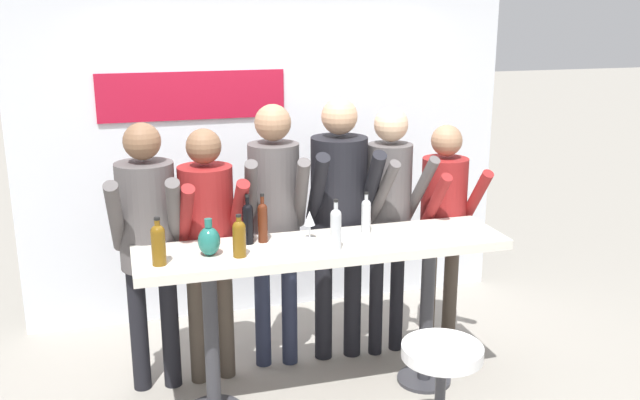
{
  "coord_description": "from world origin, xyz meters",
  "views": [
    {
      "loc": [
        -1.16,
        -3.94,
        2.46
      ],
      "look_at": [
        0.0,
        0.08,
        1.3
      ],
      "focal_mm": 40.0,
      "sensor_mm": 36.0,
      "label": 1
    }
  ],
  "objects_px": {
    "person_far_left": "(148,229)",
    "wine_bottle_4": "(366,214)",
    "tasting_table": "(324,270)",
    "person_center_left": "(274,207)",
    "person_center_right": "(390,202)",
    "wine_bottle_0": "(158,243)",
    "decorative_vase": "(209,241)",
    "person_center": "(339,202)",
    "wine_bottle_1": "(248,221)",
    "bar_stool": "(441,381)",
    "person_right": "(444,213)",
    "wine_bottle_3": "(263,220)",
    "wine_bottle_2": "(336,227)",
    "person_left": "(208,229)",
    "wine_bottle_5": "(239,237)",
    "wine_glass_0": "(310,219)"
  },
  "relations": [
    {
      "from": "tasting_table",
      "to": "person_center_right",
      "type": "relative_size",
      "value": 1.27
    },
    {
      "from": "wine_bottle_1",
      "to": "person_far_left",
      "type": "bearing_deg",
      "value": 152.78
    },
    {
      "from": "person_center_right",
      "to": "decorative_vase",
      "type": "bearing_deg",
      "value": -166.9
    },
    {
      "from": "wine_bottle_2",
      "to": "tasting_table",
      "type": "bearing_deg",
      "value": 104.7
    },
    {
      "from": "person_center",
      "to": "decorative_vase",
      "type": "bearing_deg",
      "value": -147.03
    },
    {
      "from": "bar_stool",
      "to": "wine_bottle_0",
      "type": "bearing_deg",
      "value": 156.69
    },
    {
      "from": "person_center_right",
      "to": "person_right",
      "type": "bearing_deg",
      "value": -13.99
    },
    {
      "from": "person_center",
      "to": "person_far_left",
      "type": "bearing_deg",
      "value": -172.07
    },
    {
      "from": "tasting_table",
      "to": "person_left",
      "type": "distance_m",
      "value": 0.8
    },
    {
      "from": "wine_bottle_0",
      "to": "decorative_vase",
      "type": "relative_size",
      "value": 1.25
    },
    {
      "from": "wine_bottle_5",
      "to": "person_center",
      "type": "bearing_deg",
      "value": 36.78
    },
    {
      "from": "wine_bottle_0",
      "to": "wine_bottle_3",
      "type": "relative_size",
      "value": 0.9
    },
    {
      "from": "person_center",
      "to": "wine_bottle_4",
      "type": "relative_size",
      "value": 7.0
    },
    {
      "from": "bar_stool",
      "to": "wine_bottle_2",
      "type": "bearing_deg",
      "value": 125.81
    },
    {
      "from": "tasting_table",
      "to": "person_left",
      "type": "height_order",
      "value": "person_left"
    },
    {
      "from": "person_center_right",
      "to": "wine_bottle_1",
      "type": "xyz_separation_m",
      "value": [
        -1.05,
        -0.35,
        0.05
      ]
    },
    {
      "from": "person_right",
      "to": "wine_bottle_3",
      "type": "relative_size",
      "value": 5.44
    },
    {
      "from": "person_far_left",
      "to": "person_left",
      "type": "relative_size",
      "value": 1.03
    },
    {
      "from": "wine_bottle_3",
      "to": "wine_glass_0",
      "type": "height_order",
      "value": "wine_bottle_3"
    },
    {
      "from": "bar_stool",
      "to": "person_center_left",
      "type": "xyz_separation_m",
      "value": [
        -0.66,
        1.23,
        0.72
      ]
    },
    {
      "from": "person_center_right",
      "to": "wine_bottle_0",
      "type": "distance_m",
      "value": 1.7
    },
    {
      "from": "person_far_left",
      "to": "person_center_left",
      "type": "bearing_deg",
      "value": 11.11
    },
    {
      "from": "person_far_left",
      "to": "wine_bottle_2",
      "type": "bearing_deg",
      "value": -22.46
    },
    {
      "from": "person_center",
      "to": "person_right",
      "type": "relative_size",
      "value": 1.12
    },
    {
      "from": "wine_bottle_0",
      "to": "person_left",
      "type": "bearing_deg",
      "value": 57.53
    },
    {
      "from": "person_far_left",
      "to": "wine_bottle_4",
      "type": "height_order",
      "value": "person_far_left"
    },
    {
      "from": "wine_bottle_4",
      "to": "wine_bottle_5",
      "type": "relative_size",
      "value": 1.05
    },
    {
      "from": "wine_bottle_1",
      "to": "wine_bottle_2",
      "type": "distance_m",
      "value": 0.54
    },
    {
      "from": "wine_bottle_3",
      "to": "wine_bottle_4",
      "type": "distance_m",
      "value": 0.67
    },
    {
      "from": "person_center",
      "to": "wine_bottle_1",
      "type": "xyz_separation_m",
      "value": [
        -0.7,
        -0.37,
        0.03
      ]
    },
    {
      "from": "tasting_table",
      "to": "person_left",
      "type": "xyz_separation_m",
      "value": [
        -0.65,
        0.43,
        0.19
      ]
    },
    {
      "from": "person_center",
      "to": "decorative_vase",
      "type": "xyz_separation_m",
      "value": [
        -0.95,
        -0.52,
        -0.02
      ]
    },
    {
      "from": "wine_bottle_2",
      "to": "decorative_vase",
      "type": "height_order",
      "value": "wine_bottle_2"
    },
    {
      "from": "person_far_left",
      "to": "wine_bottle_3",
      "type": "distance_m",
      "value": 0.74
    },
    {
      "from": "person_center_left",
      "to": "person_center",
      "type": "xyz_separation_m",
      "value": [
        0.45,
        -0.01,
        0.0
      ]
    },
    {
      "from": "wine_bottle_4",
      "to": "wine_bottle_2",
      "type": "bearing_deg",
      "value": -137.39
    },
    {
      "from": "person_center",
      "to": "wine_bottle_2",
      "type": "relative_size",
      "value": 6.01
    },
    {
      "from": "person_center_right",
      "to": "wine_bottle_4",
      "type": "distance_m",
      "value": 0.45
    },
    {
      "from": "wine_bottle_2",
      "to": "wine_bottle_5",
      "type": "bearing_deg",
      "value": 176.18
    },
    {
      "from": "wine_bottle_0",
      "to": "wine_bottle_1",
      "type": "relative_size",
      "value": 0.89
    },
    {
      "from": "person_center",
      "to": "wine_bottle_4",
      "type": "xyz_separation_m",
      "value": [
        0.06,
        -0.37,
        0.01
      ]
    },
    {
      "from": "wine_bottle_5",
      "to": "wine_glass_0",
      "type": "relative_size",
      "value": 1.43
    },
    {
      "from": "person_center_left",
      "to": "wine_bottle_5",
      "type": "distance_m",
      "value": 0.69
    },
    {
      "from": "person_right",
      "to": "wine_glass_0",
      "type": "bearing_deg",
      "value": -166.02
    },
    {
      "from": "bar_stool",
      "to": "person_far_left",
      "type": "distance_m",
      "value": 1.99
    },
    {
      "from": "bar_stool",
      "to": "person_left",
      "type": "height_order",
      "value": "person_left"
    },
    {
      "from": "wine_bottle_4",
      "to": "decorative_vase",
      "type": "distance_m",
      "value": 1.02
    },
    {
      "from": "tasting_table",
      "to": "person_center_left",
      "type": "distance_m",
      "value": 0.61
    },
    {
      "from": "tasting_table",
      "to": "decorative_vase",
      "type": "height_order",
      "value": "decorative_vase"
    },
    {
      "from": "person_right",
      "to": "wine_bottle_0",
      "type": "distance_m",
      "value": 2.06
    }
  ]
}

